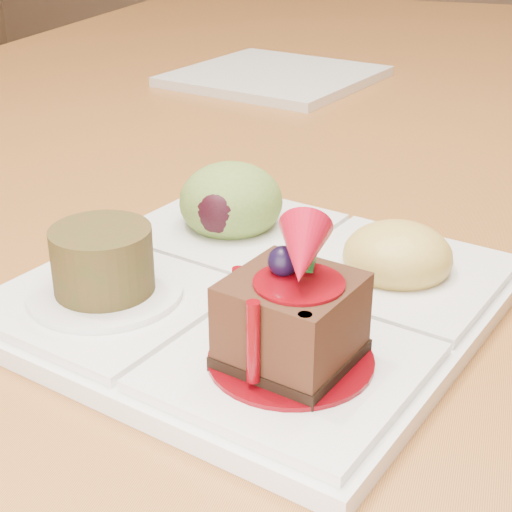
% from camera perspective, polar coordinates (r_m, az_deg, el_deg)
% --- Properties ---
extents(dining_table, '(1.00, 1.80, 0.75)m').
position_cam_1_polar(dining_table, '(1.00, 0.80, 7.98)').
color(dining_table, '#A26829').
rests_on(dining_table, ground).
extents(sampler_plate, '(0.32, 0.32, 0.10)m').
position_cam_1_polar(sampler_plate, '(0.48, 0.11, -1.35)').
color(sampler_plate, silver).
rests_on(sampler_plate, dining_table).
extents(second_plate, '(0.28, 0.28, 0.01)m').
position_cam_1_polar(second_plate, '(1.05, 1.39, 12.94)').
color(second_plate, silver).
rests_on(second_plate, dining_table).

